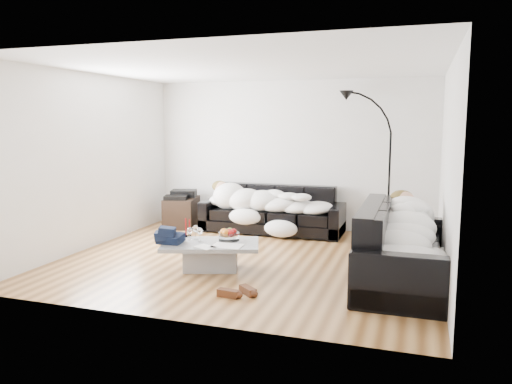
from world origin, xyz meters
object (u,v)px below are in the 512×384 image
(coffee_table, at_px, (211,256))
(candle_right, at_px, (190,228))
(sleeper_back, at_px, (271,197))
(fruit_bowl, at_px, (229,234))
(av_cabinet, at_px, (182,212))
(stereo, at_px, (181,194))
(sleeper_right, at_px, (403,228))
(floor_lamp, at_px, (389,174))
(wine_glass_b, at_px, (190,234))
(sofa_right, at_px, (403,244))
(sofa_back, at_px, (272,209))
(shoes, at_px, (237,292))
(wine_glass_a, at_px, (196,232))
(wine_glass_c, at_px, (200,235))
(candle_left, at_px, (186,228))

(coffee_table, distance_m, candle_right, 0.57)
(sleeper_back, xyz_separation_m, fruit_bowl, (0.06, -2.13, -0.19))
(sleeper_back, height_order, fruit_bowl, sleeper_back)
(av_cabinet, xyz_separation_m, stereo, (0.00, 0.00, 0.33))
(sleeper_right, distance_m, floor_lamp, 2.35)
(sleeper_right, xyz_separation_m, wine_glass_b, (-2.65, -0.23, -0.22))
(sofa_right, bearing_deg, coffee_table, 96.27)
(stereo, height_order, floor_lamp, floor_lamp)
(sofa_back, distance_m, candle_right, 2.17)
(sleeper_right, xyz_separation_m, stereo, (-3.92, 2.05, -0.07))
(sofa_back, xyz_separation_m, fruit_bowl, (0.06, -2.18, 0.04))
(sofa_back, bearing_deg, shoes, -80.19)
(coffee_table, relative_size, floor_lamp, 0.58)
(candle_right, bearing_deg, floor_lamp, 43.24)
(wine_glass_a, distance_m, shoes, 1.36)
(coffee_table, height_order, floor_lamp, floor_lamp)
(sofa_right, distance_m, wine_glass_a, 2.60)
(wine_glass_c, height_order, stereo, stereo)
(sleeper_right, xyz_separation_m, floor_lamp, (-0.31, 2.29, 0.39))
(floor_lamp, bearing_deg, wine_glass_c, -143.00)
(fruit_bowl, xyz_separation_m, floor_lamp, (1.85, 2.37, 0.61))
(fruit_bowl, height_order, shoes, fruit_bowl)
(candle_left, bearing_deg, wine_glass_a, -25.95)
(sofa_back, xyz_separation_m, sleeper_right, (2.22, -2.10, 0.26))
(sofa_back, bearing_deg, sleeper_right, -43.35)
(floor_lamp, bearing_deg, shoes, -124.58)
(av_cabinet, bearing_deg, sofa_right, -40.22)
(wine_glass_c, relative_size, candle_right, 0.81)
(wine_glass_a, bearing_deg, sofa_right, 3.50)
(wine_glass_c, bearing_deg, stereo, 121.72)
(wine_glass_b, height_order, floor_lamp, floor_lamp)
(wine_glass_c, height_order, candle_right, candle_right)
(wine_glass_c, distance_m, candle_right, 0.37)
(sofa_right, relative_size, wine_glass_c, 12.47)
(wine_glass_b, bearing_deg, candle_right, 116.07)
(sleeper_back, xyz_separation_m, candle_left, (-0.56, -2.12, -0.14))
(wine_glass_b, xyz_separation_m, candle_left, (-0.13, 0.16, 0.04))
(sleeper_back, height_order, wine_glass_a, sleeper_back)
(wine_glass_b, xyz_separation_m, wine_glass_c, (0.16, -0.03, 0.01))
(sleeper_back, distance_m, wine_glass_a, 2.25)
(sleeper_right, xyz_separation_m, wine_glass_c, (-2.49, -0.26, -0.21))
(coffee_table, bearing_deg, wine_glass_c, -179.62)
(fruit_bowl, xyz_separation_m, wine_glass_c, (-0.33, -0.18, 0.01))
(sleeper_back, distance_m, av_cabinet, 1.74)
(sofa_right, bearing_deg, wine_glass_a, 93.50)
(sofa_right, height_order, floor_lamp, floor_lamp)
(fruit_bowl, distance_m, candle_right, 0.60)
(coffee_table, relative_size, candle_right, 5.45)
(sleeper_right, bearing_deg, sleeper_back, 47.34)
(sleeper_right, distance_m, shoes, 2.08)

